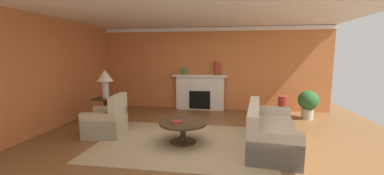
{
  "coord_description": "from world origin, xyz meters",
  "views": [
    {
      "loc": [
        0.71,
        -4.99,
        1.84
      ],
      "look_at": [
        -0.25,
        1.07,
        1.0
      ],
      "focal_mm": 22.3,
      "sensor_mm": 36.0,
      "label": 1
    }
  ],
  "objects_px": {
    "coffee_table": "(183,127)",
    "vase_mantel_right": "(217,68)",
    "vase_mantel_left": "(184,71)",
    "potted_plant": "(308,102)",
    "table_lamp": "(105,78)",
    "fireplace": "(200,93)",
    "sofa": "(269,132)",
    "armchair_near_window": "(107,122)",
    "side_table": "(106,109)",
    "vase_tall_corner": "(283,105)"
  },
  "relations": [
    {
      "from": "vase_mantel_left",
      "to": "potted_plant",
      "type": "distance_m",
      "value": 3.91
    },
    {
      "from": "coffee_table",
      "to": "table_lamp",
      "type": "xyz_separation_m",
      "value": [
        -2.32,
        1.1,
        0.89
      ]
    },
    {
      "from": "table_lamp",
      "to": "vase_tall_corner",
      "type": "relative_size",
      "value": 1.3
    },
    {
      "from": "side_table",
      "to": "sofa",
      "type": "bearing_deg",
      "value": -14.31
    },
    {
      "from": "fireplace",
      "to": "potted_plant",
      "type": "height_order",
      "value": "fireplace"
    },
    {
      "from": "fireplace",
      "to": "vase_tall_corner",
      "type": "distance_m",
      "value": 2.65
    },
    {
      "from": "coffee_table",
      "to": "potted_plant",
      "type": "xyz_separation_m",
      "value": [
        3.19,
        2.41,
        0.16
      ]
    },
    {
      "from": "side_table",
      "to": "coffee_table",
      "type": "bearing_deg",
      "value": -25.36
    },
    {
      "from": "coffee_table",
      "to": "vase_mantel_left",
      "type": "height_order",
      "value": "vase_mantel_left"
    },
    {
      "from": "coffee_table",
      "to": "vase_mantel_right",
      "type": "relative_size",
      "value": 2.25
    },
    {
      "from": "fireplace",
      "to": "side_table",
      "type": "bearing_deg",
      "value": -138.39
    },
    {
      "from": "vase_tall_corner",
      "to": "potted_plant",
      "type": "distance_m",
      "value": 0.77
    },
    {
      "from": "fireplace",
      "to": "vase_tall_corner",
      "type": "bearing_deg",
      "value": -6.53
    },
    {
      "from": "sofa",
      "to": "coffee_table",
      "type": "relative_size",
      "value": 2.19
    },
    {
      "from": "vase_mantel_left",
      "to": "vase_mantel_right",
      "type": "height_order",
      "value": "vase_mantel_right"
    },
    {
      "from": "table_lamp",
      "to": "potted_plant",
      "type": "relative_size",
      "value": 0.9
    },
    {
      "from": "table_lamp",
      "to": "vase_tall_corner",
      "type": "height_order",
      "value": "table_lamp"
    },
    {
      "from": "side_table",
      "to": "potted_plant",
      "type": "relative_size",
      "value": 0.84
    },
    {
      "from": "fireplace",
      "to": "potted_plant",
      "type": "bearing_deg",
      "value": -12.82
    },
    {
      "from": "armchair_near_window",
      "to": "sofa",
      "type": "bearing_deg",
      "value": -2.1
    },
    {
      "from": "fireplace",
      "to": "armchair_near_window",
      "type": "xyz_separation_m",
      "value": [
        -1.79,
        -2.95,
        -0.25
      ]
    },
    {
      "from": "side_table",
      "to": "armchair_near_window",
      "type": "bearing_deg",
      "value": -60.85
    },
    {
      "from": "sofa",
      "to": "potted_plant",
      "type": "distance_m",
      "value": 2.76
    },
    {
      "from": "armchair_near_window",
      "to": "vase_mantel_left",
      "type": "distance_m",
      "value": 3.3
    },
    {
      "from": "potted_plant",
      "to": "fireplace",
      "type": "bearing_deg",
      "value": 167.18
    },
    {
      "from": "armchair_near_window",
      "to": "vase_tall_corner",
      "type": "xyz_separation_m",
      "value": [
        4.41,
        2.65,
        -0.02
      ]
    },
    {
      "from": "fireplace",
      "to": "vase_mantel_left",
      "type": "bearing_deg",
      "value": -174.86
    },
    {
      "from": "armchair_near_window",
      "to": "side_table",
      "type": "bearing_deg",
      "value": 119.15
    },
    {
      "from": "fireplace",
      "to": "vase_mantel_right",
      "type": "xyz_separation_m",
      "value": [
        0.55,
        -0.05,
        0.85
      ]
    },
    {
      "from": "potted_plant",
      "to": "coffee_table",
      "type": "bearing_deg",
      "value": -142.97
    },
    {
      "from": "vase_tall_corner",
      "to": "vase_mantel_right",
      "type": "height_order",
      "value": "vase_mantel_right"
    },
    {
      "from": "vase_mantel_left",
      "to": "potted_plant",
      "type": "relative_size",
      "value": 0.28
    },
    {
      "from": "armchair_near_window",
      "to": "vase_mantel_left",
      "type": "relative_size",
      "value": 4.11
    },
    {
      "from": "armchair_near_window",
      "to": "vase_mantel_right",
      "type": "distance_m",
      "value": 3.88
    },
    {
      "from": "armchair_near_window",
      "to": "table_lamp",
      "type": "height_order",
      "value": "table_lamp"
    },
    {
      "from": "coffee_table",
      "to": "potted_plant",
      "type": "bearing_deg",
      "value": 37.03
    },
    {
      "from": "fireplace",
      "to": "vase_mantel_left",
      "type": "xyz_separation_m",
      "value": [
        -0.55,
        -0.05,
        0.74
      ]
    },
    {
      "from": "fireplace",
      "to": "sofa",
      "type": "xyz_separation_m",
      "value": [
        1.77,
        -3.08,
        -0.26
      ]
    },
    {
      "from": "coffee_table",
      "to": "vase_mantel_right",
      "type": "bearing_deg",
      "value": 80.35
    },
    {
      "from": "armchair_near_window",
      "to": "coffee_table",
      "type": "relative_size",
      "value": 0.95
    },
    {
      "from": "potted_plant",
      "to": "table_lamp",
      "type": "bearing_deg",
      "value": -166.66
    },
    {
      "from": "table_lamp",
      "to": "coffee_table",
      "type": "bearing_deg",
      "value": -25.36
    },
    {
      "from": "sofa",
      "to": "armchair_near_window",
      "type": "relative_size",
      "value": 2.31
    },
    {
      "from": "armchair_near_window",
      "to": "potted_plant",
      "type": "height_order",
      "value": "armchair_near_window"
    },
    {
      "from": "table_lamp",
      "to": "armchair_near_window",
      "type": "bearing_deg",
      "value": -60.85
    },
    {
      "from": "vase_mantel_left",
      "to": "vase_tall_corner",
      "type": "bearing_deg",
      "value": -4.52
    },
    {
      "from": "coffee_table",
      "to": "potted_plant",
      "type": "height_order",
      "value": "potted_plant"
    },
    {
      "from": "fireplace",
      "to": "sofa",
      "type": "distance_m",
      "value": 3.56
    },
    {
      "from": "vase_tall_corner",
      "to": "vase_mantel_right",
      "type": "distance_m",
      "value": 2.36
    },
    {
      "from": "side_table",
      "to": "potted_plant",
      "type": "bearing_deg",
      "value": 13.34
    }
  ]
}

